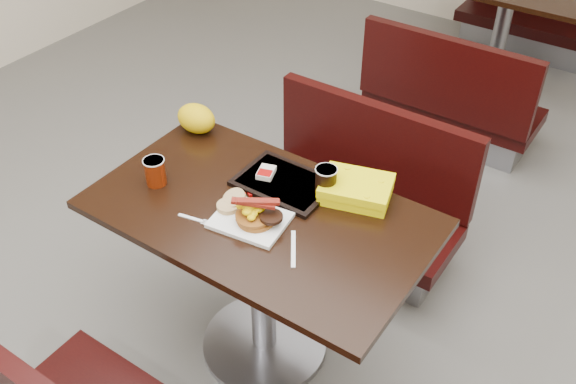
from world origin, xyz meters
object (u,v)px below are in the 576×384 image
Objects in this scene: platter at (250,220)px; knife at (293,249)px; coffee_cup_far at (326,181)px; bench_near_n at (352,193)px; bench_far_s at (456,85)px; bench_far_n at (534,4)px; fork at (190,218)px; tray at (285,183)px; table_near at (263,284)px; pancake_stack at (256,218)px; table_far at (499,38)px; coffee_cup_near at (155,172)px; clamshell at (356,189)px; paper_bag at (196,118)px; hashbrown_sleeve_left at (266,172)px.

platter is 0.20m from knife.
bench_near_n is at bearing 106.27° from coffee_cup_far.
bench_far_s is 5.82× the size of knife.
knife reaches higher than bench_far_n.
bench_far_n is at bearing 90.00° from bench_near_n.
tray reaches higher than fork.
coffee_cup_far reaches higher than platter.
knife is (0.21, -0.10, 0.38)m from table_near.
table_near is 9.22× the size of pancake_stack.
table_far is at bearing 90.00° from bench_far_s.
coffee_cup_near is 0.73m from clamshell.
clamshell reaches higher than bench_far_s.
paper_bag is at bearing 116.67° from fork.
bench_far_n is (0.00, 0.70, -0.02)m from table_far.
coffee_cup_near is at bearing -73.59° from paper_bag.
table_far is at bearing 70.13° from hashbrown_sleeve_left.
table_far is 9.31× the size of fork.
bench_far_n is at bearing 78.17° from clamshell.
pancake_stack is at bearing -89.47° from bench_far_n.
paper_bag is (-0.51, -3.04, 0.45)m from bench_far_n.
bench_far_s is 4.02× the size of platter.
coffee_cup_near is (-0.41, -2.69, 0.43)m from table_far.
table_near is at bearing -148.65° from knife.
clamshell is at bearing -61.66° from bench_near_n.
paper_bag reaches higher than fork.
coffee_cup_far reaches higher than bench_far_s.
pancake_stack is 0.53× the size of clamshell.
table_far is 3.48× the size of tray.
hashbrown_sleeve_left reaches higher than table_far.
coffee_cup_far is at bearing -85.09° from bench_far_s.
bench_far_s is (0.00, 1.90, -0.02)m from table_near.
knife is 0.69× the size of clamshell.
fork is 0.49m from coffee_cup_far.
paper_bag reaches higher than hashbrown_sleeve_left.
bench_far_s is 2.11m from fork.
platter is 0.62m from paper_bag.
pancake_stack is (0.03, -0.06, 0.40)m from table_near.
paper_bag is at bearing 139.85° from platter.
paper_bag reaches higher than clamshell.
table_far is at bearing -90.00° from bench_far_n.
table_far is at bearing 82.55° from platter.
pancake_stack is 1.01× the size of fork.
coffee_cup_far reaches higher than hashbrown_sleeve_left.
fork is at bearing -94.81° from bench_far_s.
pancake_stack reaches higher than platter.
hashbrown_sleeve_left is at bearing -92.96° from bench_far_s.
table_far is at bearing 90.00° from bench_near_n.
bench_far_s is 1.78m from tray.
paper_bag is at bearing 106.41° from coffee_cup_near.
coffee_cup_far is (0.15, -3.10, 0.46)m from bench_far_n.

